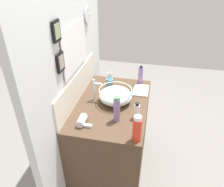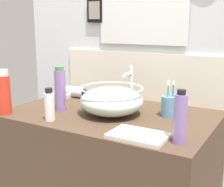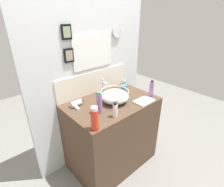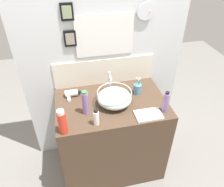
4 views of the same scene
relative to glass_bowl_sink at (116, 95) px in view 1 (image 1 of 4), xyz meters
name	(u,v)px [view 1 (image 1 of 4)]	position (x,y,z in m)	size (l,w,h in m)	color
ground_plane	(112,166)	(-0.02, 0.03, -0.98)	(6.00, 6.00, 0.00)	gray
vanity_counter	(112,138)	(-0.02, 0.03, -0.52)	(1.03, 0.68, 0.90)	#4C3828
back_panel	(72,69)	(-0.02, 0.40, 0.25)	(1.63, 0.10, 2.45)	silver
glass_bowl_sink	(116,95)	(0.00, 0.00, 0.00)	(0.31, 0.31, 0.14)	silver
faucet	(95,89)	(0.00, 0.20, 0.05)	(0.02, 0.09, 0.22)	silver
hair_drier	(83,120)	(-0.36, 0.21, -0.04)	(0.17, 0.13, 0.07)	silver
toothbrush_cup	(110,83)	(0.26, 0.11, -0.02)	(0.08, 0.08, 0.18)	#598CB2
soap_dispenser	(117,109)	(-0.27, -0.06, 0.04)	(0.06, 0.06, 0.23)	#8C6BB2
spray_bottle	(137,111)	(-0.20, -0.22, 0.00)	(0.05, 0.05, 0.15)	white
shampoo_bottle	(140,75)	(0.41, -0.19, 0.03)	(0.05, 0.05, 0.21)	#8C6BB2
lotion_bottle	(137,129)	(-0.47, -0.25, 0.03)	(0.07, 0.07, 0.22)	red
hand_towel	(141,90)	(0.25, -0.22, -0.06)	(0.23, 0.15, 0.02)	silver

